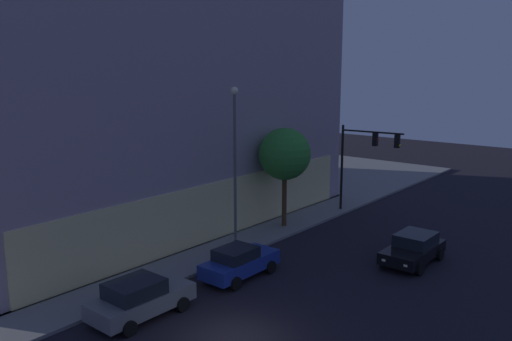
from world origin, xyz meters
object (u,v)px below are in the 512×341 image
(modern_building, at_px, (71,64))
(traffic_light_far_corner, at_px, (364,151))
(sidewalk_tree, at_px, (285,154))
(car_grey, at_px, (140,298))
(car_blue, at_px, (239,262))
(car_black, at_px, (413,248))
(street_lamp_sidewalk, at_px, (235,151))

(modern_building, relative_size, traffic_light_far_corner, 4.91)
(sidewalk_tree, xyz_separation_m, car_grey, (-13.96, -2.83, -4.03))
(car_blue, bearing_deg, car_grey, 176.05)
(car_grey, bearing_deg, modern_building, 64.21)
(car_grey, relative_size, car_blue, 1.03)
(sidewalk_tree, height_order, car_blue, sidewalk_tree)
(traffic_light_far_corner, distance_m, car_black, 10.27)
(sidewalk_tree, bearing_deg, traffic_light_far_corner, -21.29)
(street_lamp_sidewalk, relative_size, sidewalk_tree, 1.42)
(sidewalk_tree, relative_size, car_blue, 1.47)
(car_blue, bearing_deg, traffic_light_far_corner, 3.35)
(traffic_light_far_corner, height_order, sidewalk_tree, sidewalk_tree)
(modern_building, distance_m, car_black, 27.70)
(traffic_light_far_corner, bearing_deg, car_grey, -178.76)
(car_grey, bearing_deg, street_lamp_sidewalk, 15.06)
(traffic_light_far_corner, xyz_separation_m, car_black, (-6.82, -6.70, -3.74))
(car_grey, xyz_separation_m, car_black, (13.29, -6.27, -0.03))
(street_lamp_sidewalk, xyz_separation_m, car_grey, (-8.61, -2.32, -4.94))
(car_blue, bearing_deg, sidewalk_tree, 21.69)
(street_lamp_sidewalk, bearing_deg, car_black, -61.39)
(traffic_light_far_corner, relative_size, street_lamp_sidewalk, 0.67)
(traffic_light_far_corner, relative_size, car_grey, 1.37)
(street_lamp_sidewalk, relative_size, car_blue, 2.09)
(street_lamp_sidewalk, bearing_deg, sidewalk_tree, 5.50)
(modern_building, height_order, street_lamp_sidewalk, modern_building)
(car_grey, bearing_deg, car_blue, -3.95)
(traffic_light_far_corner, bearing_deg, street_lamp_sidewalk, 170.71)
(modern_building, distance_m, sidewalk_tree, 18.07)
(traffic_light_far_corner, distance_m, sidewalk_tree, 6.61)
(street_lamp_sidewalk, distance_m, car_grey, 10.19)
(modern_building, relative_size, sidewalk_tree, 4.71)
(modern_building, xyz_separation_m, street_lamp_sidewalk, (-0.75, -17.04, -4.77))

